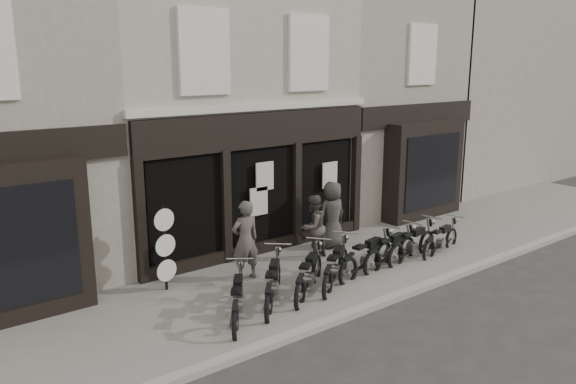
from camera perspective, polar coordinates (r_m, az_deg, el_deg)
ground_plane at (r=13.29m, az=4.86°, el=-9.84°), size 90.00×90.00×0.00m
pavement at (r=13.89m, az=2.32°, el=-8.51°), size 30.00×4.20×0.12m
kerb at (r=12.46m, az=8.85°, el=-11.25°), size 30.00×0.25×0.13m
central_building at (r=17.12m, az=-8.68°, el=9.27°), size 7.30×6.22×8.34m
neighbour_right at (r=20.94m, az=6.94°, el=9.87°), size 5.60×6.73×8.34m
filler_right at (r=27.35m, az=19.20°, el=10.09°), size 11.00×6.00×8.20m
motorcycle_0 at (r=11.59m, az=-5.13°, el=-11.18°), size 1.52×1.88×1.05m
motorcycle_1 at (r=12.24m, az=-1.52°, el=-9.63°), size 1.78×1.87×1.11m
motorcycle_2 at (r=12.75m, az=2.14°, el=-8.74°), size 1.95×1.56×1.08m
motorcycle_3 at (r=13.26m, az=4.89°, el=-7.90°), size 1.99×1.50×1.08m
motorcycle_4 at (r=13.98m, az=8.04°, el=-6.84°), size 2.28×0.79×1.10m
motorcycle_5 at (r=14.59m, az=10.39°, el=-6.14°), size 2.21×0.63×1.06m
motorcycle_6 at (r=15.20m, az=12.52°, el=-5.45°), size 2.21×0.67×1.06m
motorcycle_7 at (r=15.89m, az=15.27°, el=-4.94°), size 1.98×0.70×0.96m
man_left at (r=13.27m, az=-4.37°, el=-4.91°), size 0.73×0.51×1.92m
man_centre at (r=14.70m, az=2.57°, el=-3.55°), size 0.93×0.78×1.69m
man_right at (r=15.56m, az=4.50°, el=-2.31°), size 0.92×0.61×1.86m
advert_sign_post at (r=12.90m, az=-12.36°, el=-5.99°), size 0.51×0.33×2.10m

